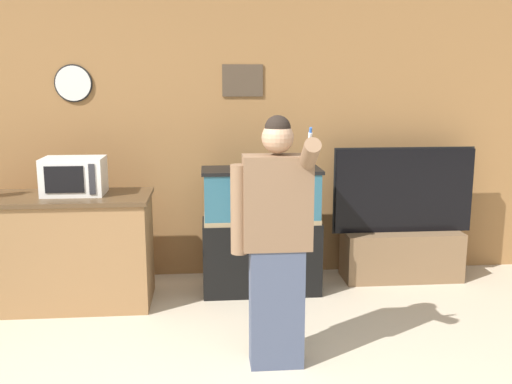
% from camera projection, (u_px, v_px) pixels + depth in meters
% --- Properties ---
extents(wall_back_paneled, '(10.00, 0.08, 2.60)m').
position_uv_depth(wall_back_paneled, '(205.00, 140.00, 5.36)').
color(wall_back_paneled, olive).
rests_on(wall_back_paneled, ground_plane).
extents(counter_island, '(1.60, 0.66, 0.93)m').
position_uv_depth(counter_island, '(55.00, 251.00, 4.72)').
color(counter_island, olive).
rests_on(counter_island, ground_plane).
extents(microwave, '(0.49, 0.34, 0.31)m').
position_uv_depth(microwave, '(74.00, 176.00, 4.66)').
color(microwave, white).
rests_on(microwave, counter_island).
extents(aquarium_on_stand, '(1.03, 0.44, 1.11)m').
position_uv_depth(aquarium_on_stand, '(261.00, 230.00, 5.01)').
color(aquarium_on_stand, black).
rests_on(aquarium_on_stand, ground_plane).
extents(tv_on_stand, '(1.32, 0.40, 1.25)m').
position_uv_depth(tv_on_stand, '(402.00, 241.00, 5.37)').
color(tv_on_stand, brown).
rests_on(tv_on_stand, ground_plane).
extents(person_standing, '(0.52, 0.39, 1.64)m').
position_uv_depth(person_standing, '(276.00, 240.00, 3.62)').
color(person_standing, '#424C66').
rests_on(person_standing, ground_plane).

